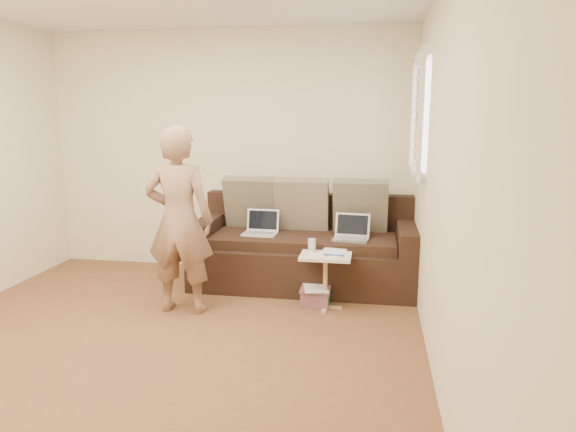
% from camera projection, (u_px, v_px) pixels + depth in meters
% --- Properties ---
extents(floor, '(4.50, 4.50, 0.00)m').
position_uv_depth(floor, '(147.00, 356.00, 3.72)').
color(floor, brown).
rests_on(floor, ground).
extents(wall_back, '(4.00, 0.00, 4.00)m').
position_uv_depth(wall_back, '(229.00, 152.00, 5.64)').
color(wall_back, beige).
rests_on(wall_back, ground).
extents(wall_right, '(0.00, 4.50, 4.50)m').
position_uv_depth(wall_right, '(444.00, 182.00, 3.14)').
color(wall_right, beige).
rests_on(wall_right, ground).
extents(window_blinds, '(0.12, 0.88, 1.08)m').
position_uv_depth(window_blinds, '(419.00, 115.00, 4.52)').
color(window_blinds, white).
rests_on(window_blinds, wall_right).
extents(sofa, '(2.20, 0.95, 0.85)m').
position_uv_depth(sofa, '(304.00, 244.00, 5.21)').
color(sofa, black).
rests_on(sofa, ground).
extents(pillow_left, '(0.55, 0.29, 0.57)m').
position_uv_depth(pillow_left, '(251.00, 203.00, 5.46)').
color(pillow_left, brown).
rests_on(pillow_left, sofa).
extents(pillow_mid, '(0.55, 0.27, 0.57)m').
position_uv_depth(pillow_mid, '(302.00, 205.00, 5.33)').
color(pillow_mid, '#706450').
rests_on(pillow_mid, sofa).
extents(pillow_right, '(0.55, 0.28, 0.57)m').
position_uv_depth(pillow_right, '(360.00, 206.00, 5.25)').
color(pillow_right, brown).
rests_on(pillow_right, sofa).
extents(laptop_silver, '(0.36, 0.28, 0.23)m').
position_uv_depth(laptop_silver, '(350.00, 240.00, 4.96)').
color(laptop_silver, '#B7BABC').
rests_on(laptop_silver, sofa).
extents(laptop_white, '(0.35, 0.26, 0.24)m').
position_uv_depth(laptop_white, '(260.00, 235.00, 5.19)').
color(laptop_white, white).
rests_on(laptop_white, sofa).
extents(person, '(0.61, 0.42, 1.63)m').
position_uv_depth(person, '(179.00, 221.00, 4.42)').
color(person, '#865D49').
rests_on(person, ground).
extents(side_table, '(0.45, 0.31, 0.49)m').
position_uv_depth(side_table, '(325.00, 281.00, 4.59)').
color(side_table, silver).
rests_on(side_table, ground).
extents(drinking_glass, '(0.07, 0.07, 0.12)m').
position_uv_depth(drinking_glass, '(312.00, 245.00, 4.63)').
color(drinking_glass, silver).
rests_on(drinking_glass, side_table).
extents(scissors, '(0.19, 0.11, 0.02)m').
position_uv_depth(scissors, '(334.00, 255.00, 4.50)').
color(scissors, silver).
rests_on(scissors, side_table).
extents(paper_on_table, '(0.25, 0.33, 0.00)m').
position_uv_depth(paper_on_table, '(332.00, 252.00, 4.61)').
color(paper_on_table, white).
rests_on(paper_on_table, side_table).
extents(striped_box, '(0.27, 0.27, 0.17)m').
position_uv_depth(striped_box, '(316.00, 296.00, 4.68)').
color(striped_box, '#D52051').
rests_on(striped_box, ground).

